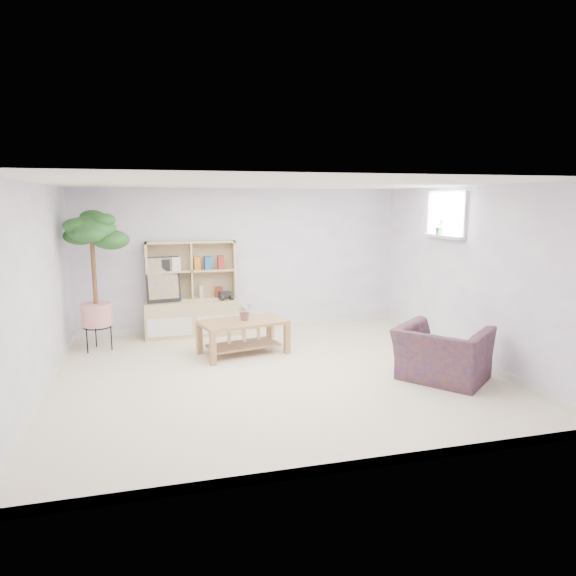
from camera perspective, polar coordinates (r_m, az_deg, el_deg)
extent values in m
cube|color=beige|center=(6.68, -1.38, -9.52)|extent=(5.50, 5.00, 0.01)
cube|color=white|center=(6.31, -1.47, 11.52)|extent=(5.50, 5.00, 0.01)
cube|color=silver|center=(8.82, -5.19, 3.15)|extent=(5.50, 0.01, 2.40)
cube|color=silver|center=(4.04, 6.83, -4.67)|extent=(5.50, 0.01, 2.40)
cube|color=silver|center=(6.35, -26.33, -0.36)|extent=(0.01, 5.00, 2.40)
cube|color=silver|center=(7.51, 19.46, 1.50)|extent=(0.01, 5.00, 2.40)
cube|color=white|center=(7.92, 16.74, 5.53)|extent=(0.14, 1.00, 0.04)
imported|color=#306F2F|center=(7.44, -4.84, -2.63)|extent=(0.29, 0.28, 0.24)
imported|color=#181E4E|center=(6.63, 16.79, -6.63)|extent=(1.35, 1.37, 0.76)
imported|color=#1B4C1E|center=(7.98, 16.49, 6.54)|extent=(0.15, 0.14, 0.23)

